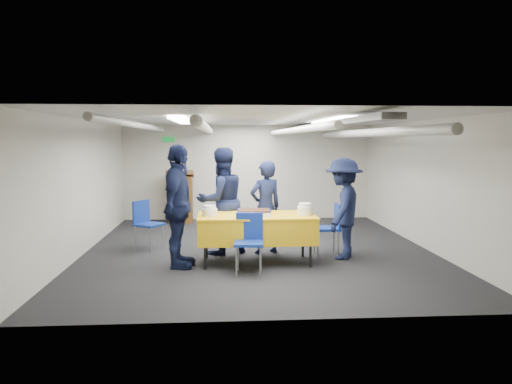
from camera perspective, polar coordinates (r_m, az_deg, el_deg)
ground at (r=8.93m, az=0.22°, el=-6.58°), size 7.00×7.00×0.00m
room_shell at (r=9.13m, az=0.62°, el=5.17°), size 6.00×7.00×2.30m
serving_table at (r=7.88m, az=0.06°, el=-4.12°), size 1.84×0.95×0.77m
sheet_cake at (r=7.78m, az=-0.21°, el=-2.35°), size 0.53×0.41×0.09m
plate_stack_left at (r=7.77m, az=-5.32°, el=-2.17°), size 0.24×0.24×0.16m
plate_stack_right at (r=7.87m, az=5.62°, el=-1.98°), size 0.24×0.24×0.18m
podium at (r=11.85m, az=-8.62°, el=-0.52°), size 0.62×0.53×1.25m
chair_near at (r=7.33m, az=-0.79°, el=-5.12°), size 0.46×0.46×0.87m
chair_right at (r=8.54m, az=8.60°, el=-3.59°), size 0.42×0.42×0.87m
chair_left at (r=9.07m, az=-12.49°, el=-3.10°), size 0.58×0.58×0.87m
sailor_a at (r=8.51m, az=1.10°, el=-1.76°), size 0.68×0.58×1.59m
sailor_b at (r=8.50m, az=-3.99°, el=-1.03°), size 1.09×1.00×1.81m
sailor_c at (r=7.63m, az=-8.90°, el=-1.63°), size 0.59×1.15×1.88m
sailor_d at (r=8.25m, az=9.93°, el=-1.85°), size 1.03×1.23×1.66m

